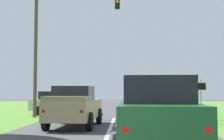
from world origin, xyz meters
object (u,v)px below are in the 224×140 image
keep_moving_sign (201,95)px  red_suv_near (157,114)px  pickup_truck_lead (75,106)px  crossing_suv_far (61,102)px  traffic_light (57,32)px

keep_moving_sign → red_suv_near: bearing=-110.5°
pickup_truck_lead → crossing_suv_far: bearing=104.9°
pickup_truck_lead → keep_moving_sign: (6.41, 1.90, 0.49)m
traffic_light → keep_moving_sign: bearing=-25.1°
red_suv_near → keep_moving_sign: size_ratio=2.18×
pickup_truck_lead → keep_moving_sign: size_ratio=2.27×
pickup_truck_lead → keep_moving_sign: keep_moving_sign is taller
red_suv_near → crossing_suv_far: red_suv_near is taller
crossing_suv_far → red_suv_near: bearing=-70.0°
crossing_suv_far → keep_moving_sign: bearing=-37.5°
keep_moving_sign → pickup_truck_lead: bearing=-163.5°
pickup_truck_lead → traffic_light: traffic_light is taller
keep_moving_sign → crossing_suv_far: 10.95m
traffic_light → keep_moving_sign: traffic_light is taller
traffic_light → pickup_truck_lead: bearing=-70.2°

